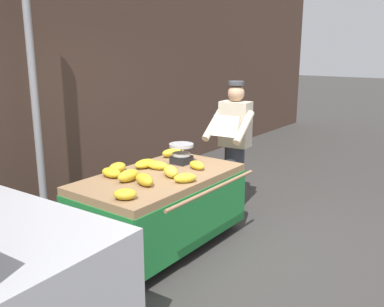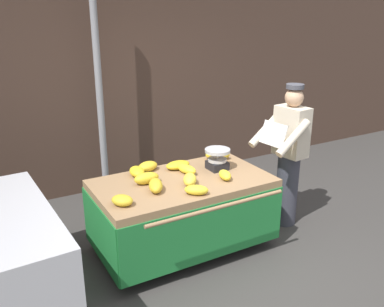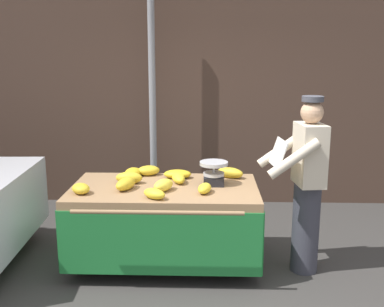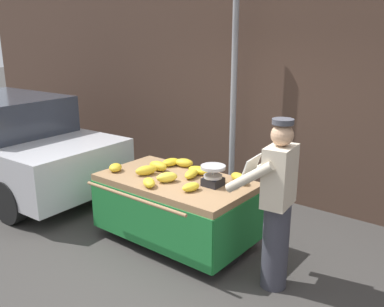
{
  "view_description": "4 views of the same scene",
  "coord_description": "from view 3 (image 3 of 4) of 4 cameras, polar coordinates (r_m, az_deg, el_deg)",
  "views": [
    {
      "loc": [
        -3.66,
        -2.29,
        2.1
      ],
      "look_at": [
        -0.01,
        0.42,
        0.97
      ],
      "focal_mm": 39.3,
      "sensor_mm": 36.0,
      "label": 1
    },
    {
      "loc": [
        -2.34,
        -3.02,
        2.5
      ],
      "look_at": [
        -0.26,
        0.65,
        1.04
      ],
      "focal_mm": 39.03,
      "sensor_mm": 36.0,
      "label": 2
    },
    {
      "loc": [
        -0.03,
        -3.83,
        2.11
      ],
      "look_at": [
        -0.17,
        0.51,
        1.15
      ],
      "focal_mm": 43.35,
      "sensor_mm": 36.0,
      "label": 3
    },
    {
      "loc": [
        2.55,
        -2.93,
        2.44
      ],
      "look_at": [
        -0.11,
        0.42,
        1.21
      ],
      "focal_mm": 38.46,
      "sensor_mm": 36.0,
      "label": 4
    }
  ],
  "objects": [
    {
      "name": "ground_plane",
      "position": [
        4.37,
        2.12,
        -16.44
      ],
      "size": [
        60.0,
        60.0,
        0.0
      ],
      "primitive_type": "plane",
      "color": "#383533"
    },
    {
      "name": "back_wall",
      "position": [
        6.49,
        2.16,
        9.04
      ],
      "size": [
        16.0,
        0.24,
        3.45
      ],
      "primitive_type": "cube",
      "color": "#473328",
      "rests_on": "ground"
    },
    {
      "name": "street_pole",
      "position": [
        6.12,
        -4.89,
        6.88
      ],
      "size": [
        0.09,
        0.09,
        3.04
      ],
      "primitive_type": "cylinder",
      "color": "gray",
      "rests_on": "ground"
    },
    {
      "name": "banana_cart",
      "position": [
        4.62,
        -3.38,
        -6.65
      ],
      "size": [
        1.85,
        1.23,
        0.82
      ],
      "color": "#93704C",
      "rests_on": "ground"
    },
    {
      "name": "weighing_scale",
      "position": [
        4.59,
        2.69,
        -2.43
      ],
      "size": [
        0.28,
        0.28,
        0.24
      ],
      "color": "black",
      "rests_on": "banana_cart"
    },
    {
      "name": "banana_bunch_0",
      "position": [
        4.67,
        -1.68,
        -3.05
      ],
      "size": [
        0.18,
        0.28,
        0.09
      ],
      "primitive_type": "ellipsoid",
      "rotation": [
        0.0,
        0.0,
        0.24
      ],
      "color": "yellow",
      "rests_on": "banana_cart"
    },
    {
      "name": "banana_bunch_1",
      "position": [
        4.97,
        -5.38,
        -2.09
      ],
      "size": [
        0.27,
        0.21,
        0.11
      ],
      "primitive_type": "ellipsoid",
      "rotation": [
        0.0,
        0.0,
        1.84
      ],
      "color": "gold",
      "rests_on": "banana_cart"
    },
    {
      "name": "banana_bunch_2",
      "position": [
        4.84,
        -1.8,
        -2.55
      ],
      "size": [
        0.29,
        0.17,
        0.09
      ],
      "primitive_type": "ellipsoid",
      "rotation": [
        0.0,
        0.0,
        1.59
      ],
      "color": "gold",
      "rests_on": "banana_cart"
    },
    {
      "name": "banana_bunch_3",
      "position": [
        4.87,
        4.72,
        -2.36
      ],
      "size": [
        0.32,
        0.25,
        0.11
      ],
      "primitive_type": "ellipsoid",
      "rotation": [
        0.0,
        0.0,
        1.08
      ],
      "color": "gold",
      "rests_on": "banana_cart"
    },
    {
      "name": "banana_bunch_4",
      "position": [
        4.19,
        -4.65,
        -4.95
      ],
      "size": [
        0.26,
        0.24,
        0.09
      ],
      "primitive_type": "ellipsoid",
      "rotation": [
        0.0,
        0.0,
        0.93
      ],
      "color": "yellow",
      "rests_on": "banana_cart"
    },
    {
      "name": "banana_bunch_5",
      "position": [
        4.4,
        -3.55,
        -3.92
      ],
      "size": [
        0.24,
        0.28,
        0.12
      ],
      "primitive_type": "ellipsoid",
      "rotation": [
        0.0,
        0.0,
        2.61
      ],
      "color": "yellow",
      "rests_on": "banana_cart"
    },
    {
      "name": "banana_bunch_6",
      "position": [
        4.48,
        -8.16,
        -3.73
      ],
      "size": [
        0.23,
        0.3,
        0.12
      ],
      "primitive_type": "ellipsoid",
      "rotation": [
        0.0,
        0.0,
        2.75
      ],
      "color": "gold",
      "rests_on": "banana_cart"
    },
    {
      "name": "banana_bunch_7",
      "position": [
        4.92,
        -7.32,
        -2.35
      ],
      "size": [
        0.2,
        0.28,
        0.1
      ],
      "primitive_type": "ellipsoid",
      "rotation": [
        0.0,
        0.0,
        2.98
      ],
      "color": "gold",
      "rests_on": "banana_cart"
    },
    {
      "name": "banana_bunch_8",
      "position": [
        4.44,
        -13.52,
        -4.22
      ],
      "size": [
        0.25,
        0.26,
        0.1
      ],
      "primitive_type": "ellipsoid",
      "rotation": [
        0.0,
        0.0,
        0.65
      ],
      "color": "gold",
      "rests_on": "banana_cart"
    },
    {
      "name": "banana_bunch_9",
      "position": [
        4.34,
        1.57,
        -4.3
      ],
      "size": [
        0.17,
        0.24,
        0.09
      ],
      "primitive_type": "ellipsoid",
      "rotation": [
        0.0,
        0.0,
        2.88
      ],
      "color": "yellow",
      "rests_on": "banana_cart"
    },
    {
      "name": "banana_bunch_10",
      "position": [
        4.68,
        -7.76,
        -2.98
      ],
      "size": [
        0.27,
        0.14,
        0.12
      ],
      "primitive_type": "ellipsoid",
      "rotation": [
        0.0,
        0.0,
        1.56
      ],
      "color": "gold",
      "rests_on": "banana_cart"
    },
    {
      "name": "vendor_person",
      "position": [
        4.53,
        13.89,
        -3.76
      ],
      "size": [
        0.61,
        0.56,
        1.71
      ],
      "color": "#383842",
      "rests_on": "ground"
    }
  ]
}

